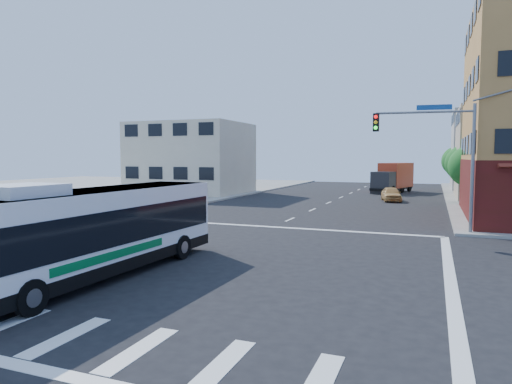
% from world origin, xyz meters
% --- Properties ---
extents(ground, '(120.00, 120.00, 0.00)m').
position_xyz_m(ground, '(0.00, 0.00, 0.00)').
color(ground, black).
rests_on(ground, ground).
extents(sidewalk_nw, '(50.00, 50.00, 0.15)m').
position_xyz_m(sidewalk_nw, '(-35.00, 35.00, 0.07)').
color(sidewalk_nw, gray).
rests_on(sidewalk_nw, ground).
extents(building_east_far, '(12.06, 10.06, 10.00)m').
position_xyz_m(building_east_far, '(16.98, 47.98, 5.01)').
color(building_east_far, '#A0A09B').
rests_on(building_east_far, ground).
extents(building_west, '(12.06, 10.06, 8.00)m').
position_xyz_m(building_west, '(-17.02, 29.98, 4.01)').
color(building_west, beige).
rests_on(building_west, ground).
extents(signal_mast_ne, '(7.91, 1.13, 8.07)m').
position_xyz_m(signal_mast_ne, '(9.08, 10.62, 4.98)').
color(signal_mast_ne, slate).
rests_on(signal_mast_ne, ground).
extents(street_tree_a, '(3.60, 3.60, 5.53)m').
position_xyz_m(street_tree_a, '(11.90, 27.92, 3.59)').
color(street_tree_a, '#382114').
rests_on(street_tree_a, ground).
extents(street_tree_b, '(3.80, 3.80, 5.79)m').
position_xyz_m(street_tree_b, '(11.90, 35.92, 3.75)').
color(street_tree_b, '#382114').
rests_on(street_tree_b, ground).
extents(street_tree_c, '(3.40, 3.40, 5.29)m').
position_xyz_m(street_tree_c, '(11.90, 43.92, 3.46)').
color(street_tree_c, '#382114').
rests_on(street_tree_c, ground).
extents(street_tree_d, '(4.00, 4.00, 6.03)m').
position_xyz_m(street_tree_d, '(11.90, 51.92, 3.88)').
color(street_tree_d, '#382114').
rests_on(street_tree_d, ground).
extents(transit_bus, '(2.84, 11.55, 3.40)m').
position_xyz_m(transit_bus, '(-1.94, -3.58, 1.66)').
color(transit_bus, black).
rests_on(transit_bus, ground).
extents(box_truck, '(4.42, 8.03, 3.47)m').
position_xyz_m(box_truck, '(4.41, 39.84, 1.68)').
color(box_truck, '#25262A').
rests_on(box_truck, ground).
extents(parked_car, '(2.40, 4.24, 1.36)m').
position_xyz_m(parked_car, '(5.17, 28.77, 0.68)').
color(parked_car, tan).
rests_on(parked_car, ground).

